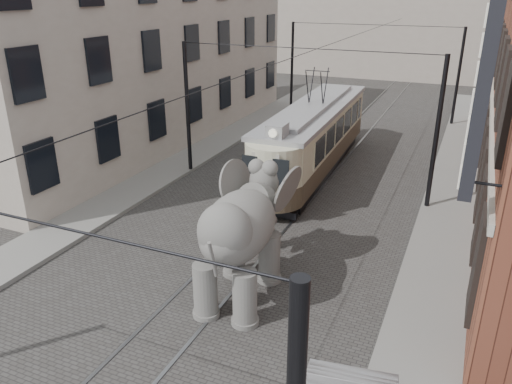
% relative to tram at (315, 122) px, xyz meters
% --- Properties ---
extents(ground, '(120.00, 120.00, 0.00)m').
position_rel_tram_xyz_m(ground, '(0.34, -8.61, -2.37)').
color(ground, '#3C3937').
extents(tram_rails, '(1.54, 80.00, 0.02)m').
position_rel_tram_xyz_m(tram_rails, '(0.34, -8.61, -2.36)').
color(tram_rails, slate).
rests_on(tram_rails, ground).
extents(sidewalk_right, '(2.00, 60.00, 0.15)m').
position_rel_tram_xyz_m(sidewalk_right, '(6.34, -8.61, -2.29)').
color(sidewalk_right, slate).
rests_on(sidewalk_right, ground).
extents(sidewalk_left, '(2.00, 60.00, 0.15)m').
position_rel_tram_xyz_m(sidewalk_left, '(-6.16, -8.61, -2.29)').
color(sidewalk_left, slate).
rests_on(sidewalk_left, ground).
extents(stucco_building, '(7.00, 24.00, 10.00)m').
position_rel_tram_xyz_m(stucco_building, '(-10.66, 1.39, 2.63)').
color(stucco_building, '#A19385').
rests_on(stucco_building, ground).
extents(distant_block, '(28.00, 10.00, 14.00)m').
position_rel_tram_xyz_m(distant_block, '(0.34, 31.39, 4.63)').
color(distant_block, '#A19385').
rests_on(distant_block, ground).
extents(catenary, '(11.00, 30.20, 6.00)m').
position_rel_tram_xyz_m(catenary, '(0.14, -3.61, 0.63)').
color(catenary, black).
rests_on(catenary, ground).
extents(tram, '(2.84, 12.01, 4.74)m').
position_rel_tram_xyz_m(tram, '(0.00, 0.00, 0.00)').
color(tram, beige).
rests_on(tram, ground).
extents(elephant, '(3.62, 5.90, 3.45)m').
position_rel_tram_xyz_m(elephant, '(1.33, -11.08, -0.64)').
color(elephant, '#63605C').
rests_on(elephant, ground).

